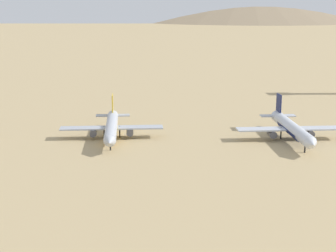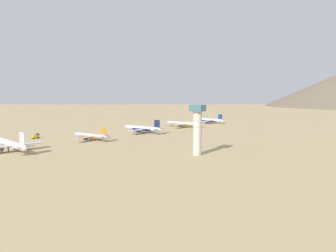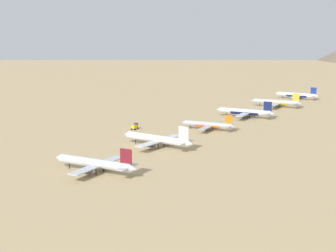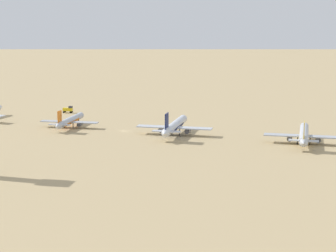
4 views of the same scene
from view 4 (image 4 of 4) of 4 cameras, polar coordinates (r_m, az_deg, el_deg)
ground_plane at (r=276.50m, az=-4.23°, el=-0.49°), size 1800.00×1800.00×0.00m
parked_jet_1 at (r=254.10m, az=13.08°, el=-0.80°), size 41.32×33.57×11.92m
parked_jet_2 at (r=266.35m, az=0.66°, el=0.02°), size 42.89×34.85×12.37m
parked_jet_3 at (r=287.86m, az=-9.50°, el=0.52°), size 35.47×28.76×10.24m
service_truck at (r=332.90m, az=-9.68°, el=1.62°), size 2.73×5.23×3.90m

